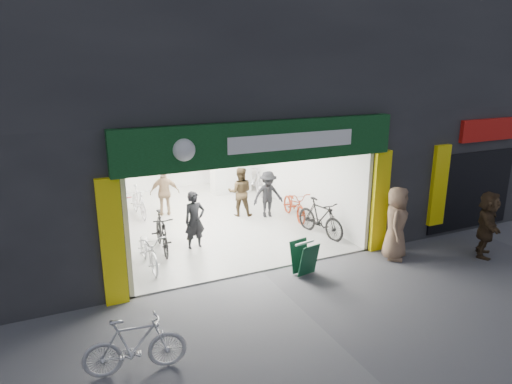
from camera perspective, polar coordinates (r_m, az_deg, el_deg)
ground at (r=10.71m, az=0.76°, el=-9.96°), size 60.00×60.00×0.00m
building at (r=14.59m, az=-4.54°, el=14.46°), size 17.00×10.27×8.00m
bike_left_front at (r=11.05m, az=-13.26°, el=-7.02°), size 0.63×1.73×0.90m
bike_left_midfront at (r=11.86m, az=-11.71°, el=-4.96°), size 0.60×1.74×1.03m
bike_left_midback at (r=14.30m, az=-16.94°, el=-2.00°), size 0.93×1.77×0.89m
bike_left_back at (r=14.69m, az=-14.44°, el=-1.18°), size 0.57×1.64×0.97m
bike_right_front at (r=12.74m, az=8.04°, el=-3.24°), size 0.83×1.82×1.06m
bike_right_mid at (r=14.05m, az=4.84°, el=-1.61°), size 0.84×1.80×0.91m
bike_right_back at (r=16.63m, az=-0.32°, el=1.68°), size 0.56×1.94×1.16m
parked_bike at (r=7.64m, az=-14.90°, el=-18.03°), size 1.63×0.67×0.95m
customer_a at (r=11.77m, az=-7.67°, el=-3.58°), size 0.61×0.44×1.55m
customer_b at (r=14.16m, az=-2.00°, el=-0.01°), size 0.94×0.85×1.58m
customer_c at (r=14.01m, az=1.50°, el=-0.38°), size 0.99×0.61×1.49m
customer_d at (r=14.45m, az=-11.34°, el=-0.07°), size 0.96×0.56×1.54m
pedestrian_near at (r=11.60m, az=17.10°, el=-3.75°), size 1.04×1.04×1.82m
pedestrian_far at (r=12.61m, az=26.91°, el=-3.60°), size 1.48×1.40×1.67m
sandwich_board at (r=10.49m, az=6.04°, el=-8.11°), size 0.57×0.58×0.76m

